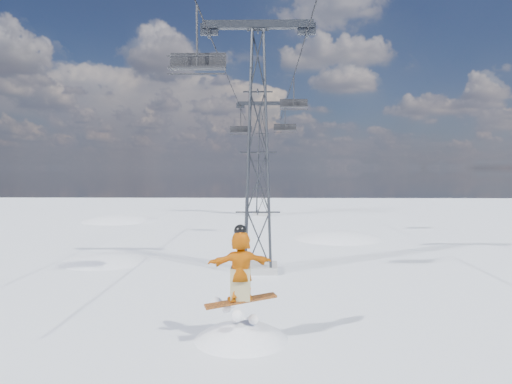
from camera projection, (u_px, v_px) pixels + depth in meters
ground at (225, 333)px, 13.18m from camera, size 120.00×120.00×0.00m
snow_terrain at (189, 355)px, 34.99m from camera, size 39.00×37.00×22.00m
lift_tower_near at (258, 153)px, 20.86m from camera, size 5.20×1.80×11.43m
lift_tower_far at (262, 161)px, 45.82m from camera, size 5.20×1.80×11.43m
haul_cables at (261, 82)px, 32.06m from camera, size 4.46×51.00×0.06m
lift_chair_near at (197, 62)px, 17.06m from camera, size 2.13×0.61×2.64m
lift_chair_mid at (294, 104)px, 30.06m from camera, size 1.83×0.53×2.27m
lift_chair_far at (241, 130)px, 46.25m from camera, size 2.21×0.63×2.74m
lift_chair_extra at (285, 128)px, 44.03m from camera, size 2.18×0.63×2.70m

